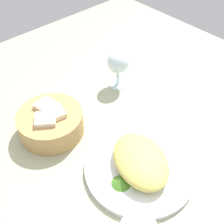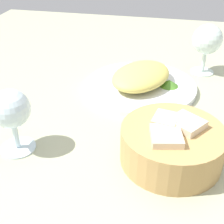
# 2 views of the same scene
# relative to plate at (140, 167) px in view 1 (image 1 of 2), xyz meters

# --- Properties ---
(ground_plane) EXTENTS (1.40, 1.40, 0.02)m
(ground_plane) POSITION_rel_plate_xyz_m (0.07, 0.02, -0.02)
(ground_plane) COLOR #A9AC89
(plate) EXTENTS (0.27, 0.27, 0.01)m
(plate) POSITION_rel_plate_xyz_m (0.00, 0.00, 0.00)
(plate) COLOR silver
(plate) RESTS_ON ground_plane
(omelette) EXTENTS (0.21, 0.18, 0.04)m
(omelette) POSITION_rel_plate_xyz_m (0.00, 0.00, 0.03)
(omelette) COLOR #D5C35C
(omelette) RESTS_ON plate
(lettuce_garnish) EXTENTS (0.05, 0.05, 0.02)m
(lettuce_garnish) POSITION_rel_plate_xyz_m (-0.00, 0.07, 0.01)
(lettuce_garnish) COLOR #4A8529
(lettuce_garnish) RESTS_ON plate
(bread_basket) EXTENTS (0.17, 0.17, 0.08)m
(bread_basket) POSITION_rel_plate_xyz_m (0.25, 0.09, 0.03)
(bread_basket) COLOR tan
(bread_basket) RESTS_ON ground_plane
(wine_glass_near) EXTENTS (0.07, 0.07, 0.12)m
(wine_glass_near) POSITION_rel_plate_xyz_m (0.28, -0.19, 0.07)
(wine_glass_near) COLOR silver
(wine_glass_near) RESTS_ON ground_plane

